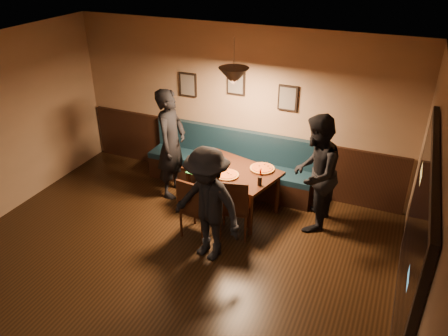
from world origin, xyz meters
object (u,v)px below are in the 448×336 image
object	(u,v)px
dining_table	(233,190)
diner_right	(315,174)
booth_bench	(229,161)
diner_left	(171,144)
chair_near_left	(198,206)
diner_front	(207,205)
tabasco_bottle	(260,172)
soda_glass	(260,181)
chair_near_right	(235,206)

from	to	relation	value
dining_table	diner_right	size ratio (longest dim) A/B	0.77
booth_bench	diner_left	size ratio (longest dim) A/B	1.59
diner_right	chair_near_left	bearing A→B (deg)	-58.07
booth_bench	chair_near_left	size ratio (longest dim) A/B	3.06
booth_bench	diner_front	size ratio (longest dim) A/B	1.79
diner_right	diner_front	bearing A→B (deg)	-40.58
tabasco_bottle	soda_glass	bearing A→B (deg)	-72.98
diner_left	tabasco_bottle	bearing A→B (deg)	-98.35
booth_bench	diner_right	distance (m)	1.78
tabasco_bottle	diner_front	bearing A→B (deg)	-105.80
diner_front	tabasco_bottle	world-z (taller)	diner_front
dining_table	tabasco_bottle	distance (m)	0.63
dining_table	diner_right	bearing A→B (deg)	18.83
booth_bench	tabasco_bottle	world-z (taller)	booth_bench
dining_table	diner_left	distance (m)	1.29
dining_table	diner_front	world-z (taller)	diner_front
booth_bench	diner_right	world-z (taller)	diner_right
dining_table	chair_near_left	bearing A→B (deg)	-90.50
diner_left	booth_bench	bearing A→B (deg)	-58.24
chair_near_right	dining_table	bearing A→B (deg)	100.97
dining_table	diner_right	distance (m)	1.39
diner_right	dining_table	bearing A→B (deg)	-85.03
chair_near_left	soda_glass	size ratio (longest dim) A/B	6.99
chair_near_right	soda_glass	xyz separation A→B (m)	(0.27, 0.30, 0.32)
chair_near_right	diner_front	world-z (taller)	diner_front
diner_left	tabasco_bottle	xyz separation A→B (m)	(1.61, -0.11, -0.14)
dining_table	chair_near_right	xyz separation A→B (m)	(0.27, -0.59, 0.12)
dining_table	tabasco_bottle	bearing A→B (deg)	13.60
diner_front	diner_left	bearing A→B (deg)	148.23
chair_near_left	soda_glass	xyz separation A→B (m)	(0.77, 0.52, 0.33)
diner_front	tabasco_bottle	size ratio (longest dim) A/B	13.75
chair_near_right	tabasco_bottle	xyz separation A→B (m)	(0.19, 0.58, 0.31)
tabasco_bottle	diner_left	bearing A→B (deg)	176.03
diner_right	tabasco_bottle	size ratio (longest dim) A/B	14.99
booth_bench	soda_glass	bearing A→B (deg)	-47.65
booth_bench	diner_left	world-z (taller)	diner_left
booth_bench	diner_front	bearing A→B (deg)	-76.09
diner_right	soda_glass	distance (m)	0.82
chair_near_right	diner_right	distance (m)	1.28
booth_bench	soda_glass	size ratio (longest dim) A/B	21.42
dining_table	chair_near_left	size ratio (longest dim) A/B	1.43
dining_table	chair_near_right	world-z (taller)	chair_near_right
diner_front	booth_bench	bearing A→B (deg)	117.86
soda_glass	chair_near_right	bearing A→B (deg)	-132.10
diner_right	diner_front	size ratio (longest dim) A/B	1.09
dining_table	tabasco_bottle	xyz separation A→B (m)	(0.46, -0.01, 0.44)
dining_table	soda_glass	size ratio (longest dim) A/B	9.98
diner_right	tabasco_bottle	bearing A→B (deg)	-82.08
chair_near_left	diner_left	world-z (taller)	diner_left
soda_glass	tabasco_bottle	xyz separation A→B (m)	(-0.09, 0.28, -0.01)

